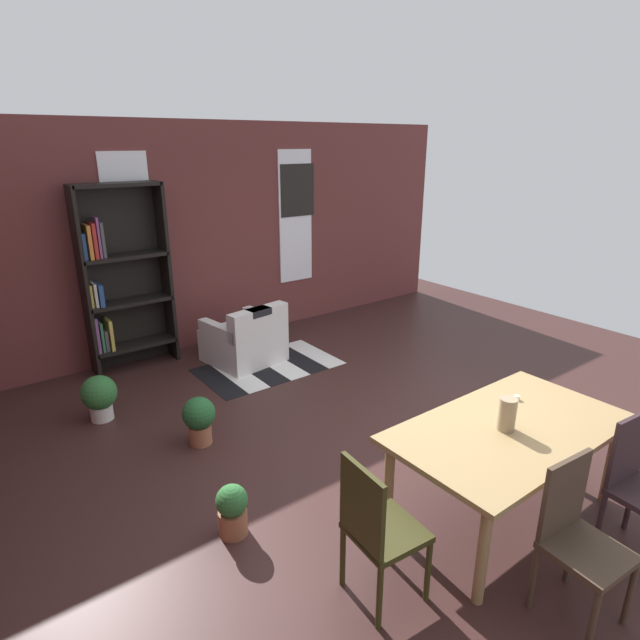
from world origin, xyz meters
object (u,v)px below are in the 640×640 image
object	(u,v)px
armchair_white	(245,340)
potted_plant_by_shelf	(99,396)
dining_chair_near_right	(640,483)
potted_plant_corner	(232,509)
vase_on_table	(507,414)
dining_chair_head_left	(377,527)
bookshelf_tall	(120,279)
dining_chair_near_left	(577,535)
potted_plant_window	(199,418)
dining_table	(509,436)

from	to	relation	value
armchair_white	potted_plant_by_shelf	xyz separation A→B (m)	(-1.84, -0.41, -0.02)
dining_chair_near_right	potted_plant_by_shelf	bearing A→B (deg)	121.10
potted_plant_corner	vase_on_table	bearing A→B (deg)	-31.87
dining_chair_head_left	armchair_white	world-z (taller)	dining_chair_head_left
bookshelf_tall	armchair_white	xyz separation A→B (m)	(1.20, -0.71, -0.82)
dining_chair_near_left	armchair_white	xyz separation A→B (m)	(0.28, 4.30, -0.23)
vase_on_table	potted_plant_window	xyz separation A→B (m)	(-1.29, 2.20, -0.60)
potted_plant_by_shelf	potted_plant_corner	size ratio (longest dim) A/B	1.19
dining_chair_head_left	armchair_white	size ratio (longest dim) A/B	1.04
dining_table	dining_chair_near_left	xyz separation A→B (m)	(-0.39, -0.71, -0.14)
dining_chair_near_right	potted_plant_window	bearing A→B (deg)	121.04
dining_chair_head_left	dining_chair_near_left	bearing A→B (deg)	-40.01
dining_chair_near_left	dining_chair_near_right	xyz separation A→B (m)	(0.78, -0.00, 0.00)
dining_chair_near_right	armchair_white	xyz separation A→B (m)	(-0.51, 4.30, -0.23)
dining_chair_near_left	armchair_white	size ratio (longest dim) A/B	1.04
dining_chair_head_left	vase_on_table	bearing A→B (deg)	-0.31
dining_chair_head_left	potted_plant_corner	world-z (taller)	dining_chair_head_left
bookshelf_tall	armchair_white	bearing A→B (deg)	-30.53
potted_plant_by_shelf	potted_plant_window	bearing A→B (deg)	-58.73
dining_chair_near_left	potted_plant_window	distance (m)	3.08
armchair_white	potted_plant_window	xyz separation A→B (m)	(-1.25, -1.39, -0.02)
dining_chair_near_right	vase_on_table	bearing A→B (deg)	122.91
dining_table	dining_chair_near_right	xyz separation A→B (m)	(0.40, -0.71, -0.14)
dining_chair_near_right	armchair_white	bearing A→B (deg)	96.74
dining_chair_near_left	potted_plant_by_shelf	distance (m)	4.21
vase_on_table	dining_chair_near_right	size ratio (longest dim) A/B	0.24
dining_chair_near_right	bookshelf_tall	world-z (taller)	bookshelf_tall
dining_chair_near_right	potted_plant_by_shelf	size ratio (longest dim) A/B	2.07
dining_chair_head_left	potted_plant_by_shelf	xyz separation A→B (m)	(-0.71, 3.18, -0.26)
potted_plant_by_shelf	armchair_white	bearing A→B (deg)	12.41
dining_chair_near_left	armchair_white	world-z (taller)	dining_chair_near_left
dining_chair_head_left	dining_chair_near_right	bearing A→B (deg)	-23.69
dining_chair_near_left	potted_plant_corner	size ratio (longest dim) A/B	2.47
vase_on_table	dining_chair_near_right	bearing A→B (deg)	-57.09
dining_chair_near_left	potted_plant_by_shelf	bearing A→B (deg)	111.91
dining_chair_head_left	potted_plant_by_shelf	size ratio (longest dim) A/B	2.07
bookshelf_tall	vase_on_table	bearing A→B (deg)	-73.78
vase_on_table	potted_plant_corner	xyz separation A→B (m)	(-1.60, 0.99, -0.65)
armchair_white	bookshelf_tall	bearing A→B (deg)	149.47
dining_chair_near_left	dining_chair_head_left	distance (m)	1.12
bookshelf_tall	potted_plant_window	bearing A→B (deg)	-91.15
dining_chair_near_right	potted_plant_window	size ratio (longest dim) A/B	2.11
vase_on_table	potted_plant_window	bearing A→B (deg)	120.42
armchair_white	potted_plant_corner	size ratio (longest dim) A/B	2.37
bookshelf_tall	potted_plant_corner	xyz separation A→B (m)	(-0.35, -3.31, -0.90)
potted_plant_window	armchair_white	bearing A→B (deg)	48.07
dining_chair_near_left	armchair_white	distance (m)	4.32
dining_table	potted_plant_corner	size ratio (longest dim) A/B	4.52
dining_table	armchair_white	distance (m)	3.61
dining_chair_head_left	armchair_white	bearing A→B (deg)	72.45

